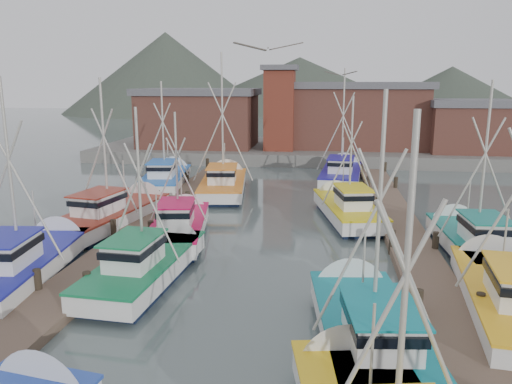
# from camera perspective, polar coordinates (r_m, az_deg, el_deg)

# --- Properties ---
(ground) EXTENTS (260.00, 260.00, 0.00)m
(ground) POSITION_cam_1_polar(r_m,az_deg,el_deg) (20.33, -0.30, -11.05)
(ground) COLOR #455352
(ground) RESTS_ON ground
(dock_left) EXTENTS (2.30, 46.00, 1.50)m
(dock_left) POSITION_cam_1_polar(r_m,az_deg,el_deg) (25.72, -14.69, -5.84)
(dock_left) COLOR brown
(dock_left) RESTS_ON ground
(dock_right) EXTENTS (2.30, 46.00, 1.50)m
(dock_right) POSITION_cam_1_polar(r_m,az_deg,el_deg) (24.24, 17.88, -7.18)
(dock_right) COLOR brown
(dock_right) RESTS_ON ground
(quay) EXTENTS (44.00, 16.00, 1.20)m
(quay) POSITION_cam_1_polar(r_m,az_deg,el_deg) (56.02, 5.07, 4.73)
(quay) COLOR slate
(quay) RESTS_ON ground
(shed_left) EXTENTS (12.72, 8.48, 6.20)m
(shed_left) POSITION_cam_1_polar(r_m,az_deg,el_deg) (55.29, -6.55, 8.49)
(shed_left) COLOR #562F26
(shed_left) RESTS_ON quay
(shed_center) EXTENTS (14.84, 9.54, 6.90)m
(shed_center) POSITION_cam_1_polar(r_m,az_deg,el_deg) (55.65, 11.41, 8.72)
(shed_center) COLOR #562F26
(shed_center) RESTS_ON quay
(shed_right) EXTENTS (8.48, 6.36, 5.20)m
(shed_right) POSITION_cam_1_polar(r_m,az_deg,el_deg) (54.54, 23.25, 6.99)
(shed_right) COLOR #562F26
(shed_right) RESTS_ON quay
(lookout_tower) EXTENTS (3.60, 3.60, 8.50)m
(lookout_tower) POSITION_cam_1_polar(r_m,az_deg,el_deg) (51.72, 2.71, 9.64)
(lookout_tower) COLOR maroon
(lookout_tower) RESTS_ON quay
(distant_hills) EXTENTS (175.00, 140.00, 42.00)m
(distant_hills) POSITION_cam_1_polar(r_m,az_deg,el_deg) (142.10, 1.61, 9.22)
(distant_hills) COLOR #3F483C
(distant_hills) RESTS_ON ground
(boat_4) EXTENTS (3.19, 8.63, 7.87)m
(boat_4) POSITION_cam_1_polar(r_m,az_deg,el_deg) (21.60, -12.00, -7.95)
(boat_4) COLOR #101B37
(boat_4) RESTS_ON ground
(boat_5) EXTENTS (3.84, 9.31, 8.71)m
(boat_5) POSITION_cam_1_polar(r_m,az_deg,el_deg) (16.20, 12.60, -15.18)
(boat_5) COLOR #101B37
(boat_5) RESTS_ON ground
(boat_6) EXTENTS (3.71, 9.08, 9.08)m
(boat_6) POSITION_cam_1_polar(r_m,az_deg,el_deg) (23.37, -24.60, -7.24)
(boat_6) COLOR #101B37
(boat_6) RESTS_ON ground
(boat_7) EXTENTS (3.85, 9.46, 9.13)m
(boat_7) POSITION_cam_1_polar(r_m,az_deg,el_deg) (20.42, 26.69, -10.28)
(boat_7) COLOR #101B37
(boat_7) RESTS_ON ground
(boat_8) EXTENTS (3.77, 8.55, 7.32)m
(boat_8) POSITION_cam_1_polar(r_m,az_deg,el_deg) (26.80, -8.65, -3.78)
(boat_8) COLOR #101B37
(boat_8) RESTS_ON ground
(boat_9) EXTENTS (4.29, 8.92, 8.05)m
(boat_9) POSITION_cam_1_polar(r_m,az_deg,el_deg) (30.58, 10.23, -1.79)
(boat_9) COLOR #101B37
(boat_9) RESTS_ON ground
(boat_10) EXTENTS (4.36, 9.70, 9.17)m
(boat_10) POSITION_cam_1_polar(r_m,az_deg,el_deg) (30.03, -15.71, -2.32)
(boat_10) COLOR #101B37
(boat_10) RESTS_ON ground
(boat_11) EXTENTS (3.59, 8.57, 8.90)m
(boat_11) POSITION_cam_1_polar(r_m,az_deg,el_deg) (26.10, 23.41, -5.13)
(boat_11) COLOR #101B37
(boat_11) RESTS_ON ground
(boat_12) EXTENTS (4.36, 10.05, 11.03)m
(boat_12) POSITION_cam_1_polar(r_m,az_deg,el_deg) (37.45, -3.67, 1.02)
(boat_12) COLOR #101B37
(boat_12) RESTS_ON ground
(boat_13) EXTENTS (4.01, 9.79, 10.01)m
(boat_13) POSITION_cam_1_polar(r_m,az_deg,el_deg) (42.04, 9.76, 2.13)
(boat_13) COLOR #101B37
(boat_13) RESTS_ON ground
(boat_14) EXTENTS (4.15, 9.65, 8.98)m
(boat_14) POSITION_cam_1_polar(r_m,az_deg,el_deg) (40.07, -10.19, 1.60)
(boat_14) COLOR #101B37
(boat_14) RESTS_ON ground
(gull_near) EXTENTS (1.54, 0.66, 0.24)m
(gull_near) POSITION_cam_1_polar(r_m,az_deg,el_deg) (11.36, 1.39, 16.17)
(gull_near) COLOR gray
(gull_near) RESTS_ON ground
(gull_far) EXTENTS (1.50, 0.66, 0.24)m
(gull_far) POSITION_cam_1_polar(r_m,az_deg,el_deg) (23.69, 9.66, 13.18)
(gull_far) COLOR gray
(gull_far) RESTS_ON ground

